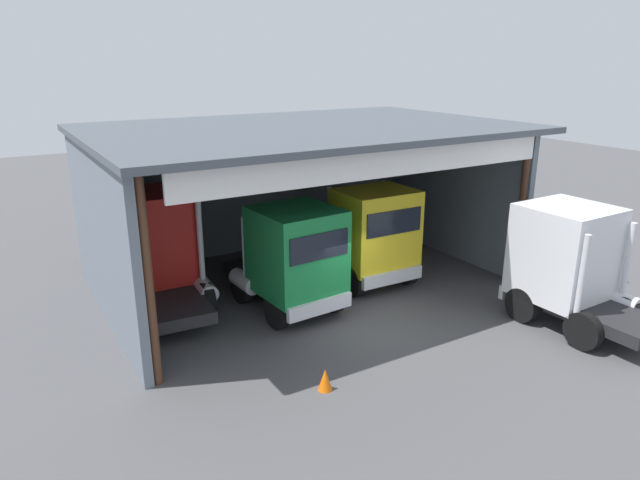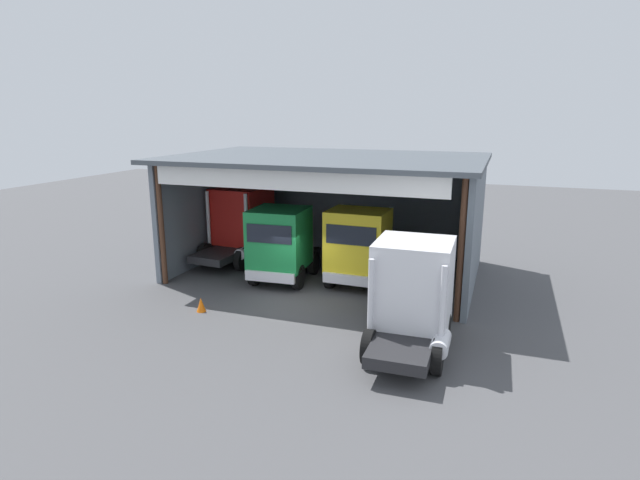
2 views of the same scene
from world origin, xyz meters
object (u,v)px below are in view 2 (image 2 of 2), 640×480
object	(u,v)px
truck_yellow_center_right_bay	(359,246)
truck_white_yard_outside	(412,294)
tool_cart	(427,255)
truck_green_left_bay	(281,243)
traffic_cone	(201,305)
oil_drum	(418,252)
truck_red_center_left_bay	(240,223)

from	to	relation	value
truck_yellow_center_right_bay	truck_white_yard_outside	world-z (taller)	truck_white_yard_outside
truck_white_yard_outside	tool_cart	bearing A→B (deg)	94.42
truck_white_yard_outside	tool_cart	distance (m)	10.02
truck_green_left_bay	tool_cart	world-z (taller)	truck_green_left_bay
traffic_cone	tool_cart	bearing A→B (deg)	52.07
tool_cart	traffic_cone	world-z (taller)	tool_cart
oil_drum	traffic_cone	world-z (taller)	oil_drum
truck_yellow_center_right_bay	tool_cart	world-z (taller)	truck_yellow_center_right_bay
truck_white_yard_outside	oil_drum	distance (m)	10.80
tool_cart	traffic_cone	bearing A→B (deg)	-127.93
truck_green_left_bay	truck_white_yard_outside	bearing A→B (deg)	140.20
traffic_cone	truck_yellow_center_right_bay	bearing A→B (deg)	45.72
truck_red_center_left_bay	truck_green_left_bay	xyz separation A→B (m)	(3.46, -2.56, -0.18)
truck_green_left_bay	tool_cart	xyz separation A→B (m)	(5.83, 4.95, -1.32)
truck_red_center_left_bay	tool_cart	xyz separation A→B (m)	(9.29, 2.39, -1.50)
oil_drum	tool_cart	distance (m)	0.91
truck_yellow_center_right_bay	tool_cart	xyz separation A→B (m)	(2.37, 4.31, -1.32)
truck_yellow_center_right_bay	oil_drum	distance (m)	5.52
truck_green_left_bay	traffic_cone	world-z (taller)	truck_green_left_bay
truck_white_yard_outside	tool_cart	size ratio (longest dim) A/B	4.40
oil_drum	traffic_cone	xyz separation A→B (m)	(-6.74, -10.08, -0.16)
oil_drum	traffic_cone	size ratio (longest dim) A/B	1.56
truck_white_yard_outside	tool_cart	xyz separation A→B (m)	(-0.94, 9.88, -1.41)
truck_green_left_bay	oil_drum	size ratio (longest dim) A/B	5.58
truck_red_center_left_bay	truck_yellow_center_right_bay	xyz separation A→B (m)	(6.92, -1.92, -0.18)
traffic_cone	truck_green_left_bay	bearing A→B (deg)	71.62
traffic_cone	oil_drum	bearing A→B (deg)	56.25
truck_red_center_left_bay	truck_yellow_center_right_bay	world-z (taller)	truck_red_center_left_bay
truck_yellow_center_right_bay	truck_green_left_bay	bearing A→B (deg)	11.54
oil_drum	tool_cart	world-z (taller)	tool_cart
truck_yellow_center_right_bay	traffic_cone	distance (m)	7.22
truck_red_center_left_bay	truck_white_yard_outside	xyz separation A→B (m)	(10.24, -7.49, -0.10)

